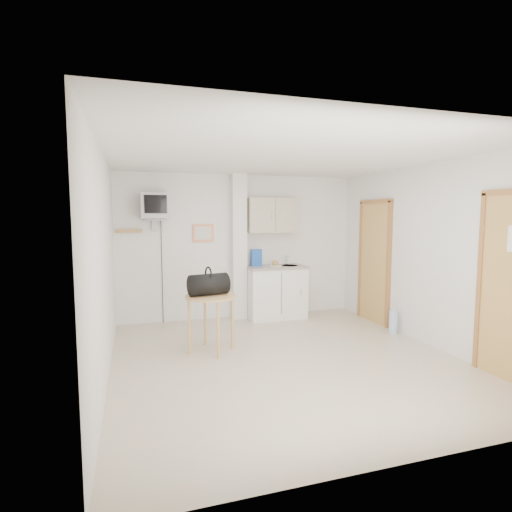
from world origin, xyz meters
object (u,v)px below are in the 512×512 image
object	(u,v)px
crt_television	(155,207)
duffel_bag	(209,284)
water_bottle	(393,322)
round_table	(211,302)

from	to	relation	value
crt_television	duffel_bag	size ratio (longest dim) A/B	3.85
duffel_bag	water_bottle	size ratio (longest dim) A/B	1.43
crt_television	water_bottle	world-z (taller)	crt_television
duffel_bag	round_table	bearing A→B (deg)	-55.59
water_bottle	duffel_bag	bearing A→B (deg)	179.27
crt_television	water_bottle	xyz separation A→B (m)	(3.43, -1.47, -1.76)
round_table	water_bottle	size ratio (longest dim) A/B	1.93
duffel_bag	water_bottle	xyz separation A→B (m)	(2.84, -0.04, -0.72)
crt_television	round_table	bearing A→B (deg)	-67.25
crt_television	duffel_bag	bearing A→B (deg)	-67.77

